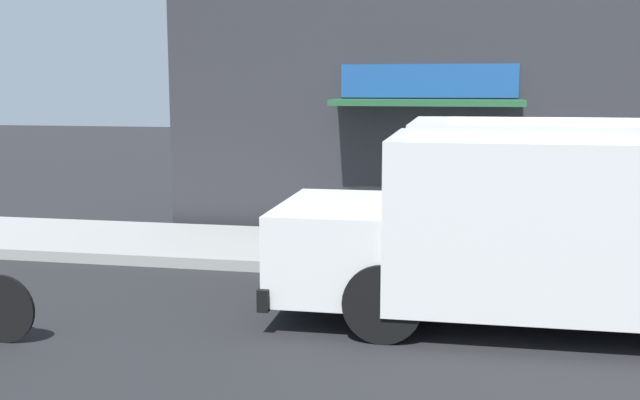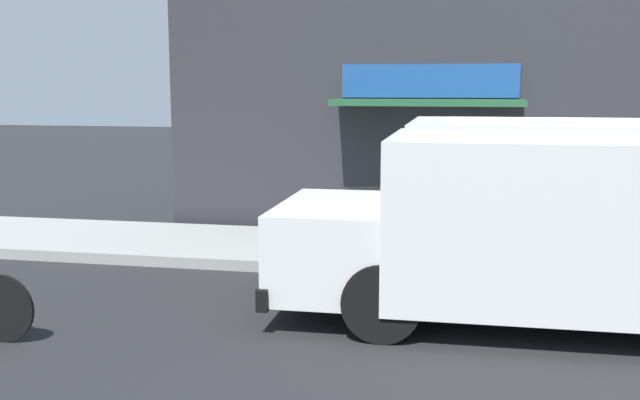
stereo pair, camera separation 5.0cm
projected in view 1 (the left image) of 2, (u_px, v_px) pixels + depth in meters
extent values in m
plane|color=#232326|center=(543.00, 287.00, 9.84)|extent=(70.00, 70.00, 0.00)
cube|color=#999993|center=(535.00, 259.00, 11.07)|extent=(28.00, 2.56, 0.16)
cube|color=#2D2D33|center=(533.00, 113.00, 12.33)|extent=(12.66, 0.18, 4.35)
cube|color=#1E4C93|center=(428.00, 81.00, 12.48)|extent=(2.94, 0.05, 0.56)
cube|color=#235633|center=(426.00, 103.00, 12.10)|extent=(3.09, 0.92, 0.10)
cube|color=white|center=(337.00, 244.00, 8.78)|extent=(1.31, 2.22, 0.99)
cube|color=black|center=(287.00, 274.00, 8.94)|extent=(0.15, 2.35, 0.24)
cube|color=red|center=(497.00, 190.00, 9.77)|extent=(0.03, 0.44, 0.44)
cylinder|color=black|center=(399.00, 257.00, 9.72)|extent=(0.83, 0.27, 0.83)
cylinder|color=black|center=(383.00, 302.00, 7.70)|extent=(0.83, 0.27, 0.83)
cylinder|color=black|center=(2.00, 309.00, 7.67)|extent=(0.72, 0.05, 0.72)
cylinder|color=#38383D|center=(366.00, 216.00, 12.01)|extent=(0.61, 0.61, 0.79)
cylinder|color=black|center=(366.00, 190.00, 11.94)|extent=(0.63, 0.63, 0.04)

